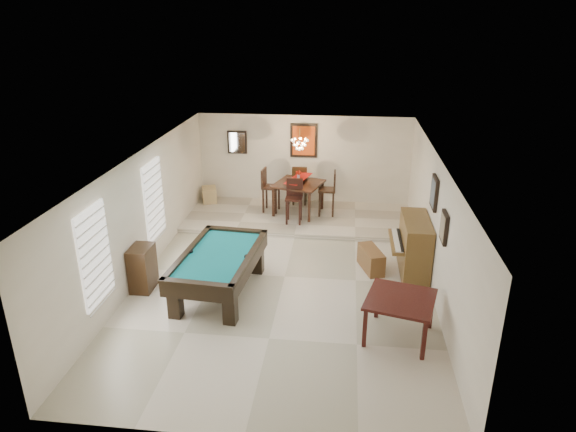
% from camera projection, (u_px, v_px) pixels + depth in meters
% --- Properties ---
extents(ground_plane, '(6.00, 9.00, 0.02)m').
position_uv_depth(ground_plane, '(285.00, 277.00, 10.91)').
color(ground_plane, beige).
extents(wall_back, '(6.00, 0.04, 2.60)m').
position_uv_depth(wall_back, '(304.00, 161.00, 14.58)').
color(wall_back, silver).
rests_on(wall_back, ground_plane).
extents(wall_front, '(6.00, 0.04, 2.60)m').
position_uv_depth(wall_front, '(240.00, 357.00, 6.27)').
color(wall_front, silver).
rests_on(wall_front, ground_plane).
extents(wall_left, '(0.04, 9.00, 2.60)m').
position_uv_depth(wall_left, '(143.00, 214.00, 10.75)').
color(wall_left, silver).
rests_on(wall_left, ground_plane).
extents(wall_right, '(0.04, 9.00, 2.60)m').
position_uv_depth(wall_right, '(435.00, 226.00, 10.11)').
color(wall_right, silver).
rests_on(wall_right, ground_plane).
extents(ceiling, '(6.00, 9.00, 0.04)m').
position_uv_depth(ceiling, '(284.00, 158.00, 9.95)').
color(ceiling, white).
rests_on(ceiling, wall_back).
extents(dining_step, '(6.00, 2.50, 0.12)m').
position_uv_depth(dining_step, '(299.00, 218.00, 13.89)').
color(dining_step, beige).
rests_on(dining_step, ground_plane).
extents(window_left_front, '(0.06, 1.00, 1.70)m').
position_uv_depth(window_left_front, '(95.00, 255.00, 8.68)').
color(window_left_front, white).
rests_on(window_left_front, wall_left).
extents(window_left_rear, '(0.06, 1.00, 1.70)m').
position_uv_depth(window_left_rear, '(154.00, 200.00, 11.26)').
color(window_left_rear, white).
rests_on(window_left_rear, wall_left).
extents(pool_table, '(1.56, 2.61, 0.84)m').
position_uv_depth(pool_table, '(219.00, 274.00, 10.14)').
color(pool_table, black).
rests_on(pool_table, ground_plane).
extents(square_table, '(1.35, 1.35, 0.76)m').
position_uv_depth(square_table, '(399.00, 318.00, 8.75)').
color(square_table, black).
rests_on(square_table, ground_plane).
extents(upright_piano, '(0.83, 1.48, 1.24)m').
position_uv_depth(upright_piano, '(408.00, 247.00, 10.85)').
color(upright_piano, brown).
rests_on(upright_piano, ground_plane).
extents(piano_bench, '(0.59, 0.92, 0.48)m').
position_uv_depth(piano_bench, '(371.00, 259.00, 11.13)').
color(piano_bench, brown).
rests_on(piano_bench, ground_plane).
extents(apothecary_chest, '(0.41, 0.61, 0.92)m').
position_uv_depth(apothecary_chest, '(142.00, 268.00, 10.27)').
color(apothecary_chest, black).
rests_on(apothecary_chest, ground_plane).
extents(dining_table, '(1.46, 1.46, 0.97)m').
position_uv_depth(dining_table, '(298.00, 196.00, 13.90)').
color(dining_table, black).
rests_on(dining_table, dining_step).
extents(flower_vase, '(0.15, 0.15, 0.22)m').
position_uv_depth(flower_vase, '(298.00, 175.00, 13.68)').
color(flower_vase, '#A6200E').
rests_on(flower_vase, dining_table).
extents(dining_chair_south, '(0.42, 0.42, 1.15)m').
position_uv_depth(dining_chair_south, '(294.00, 202.00, 13.21)').
color(dining_chair_south, black).
rests_on(dining_chair_south, dining_step).
extents(dining_chair_north, '(0.43, 0.43, 1.13)m').
position_uv_depth(dining_chair_north, '(300.00, 184.00, 14.56)').
color(dining_chair_north, black).
rests_on(dining_chair_north, dining_step).
extents(dining_chair_west, '(0.49, 0.49, 1.20)m').
position_uv_depth(dining_chair_west, '(271.00, 190.00, 13.98)').
color(dining_chair_west, black).
rests_on(dining_chair_west, dining_step).
extents(dining_chair_east, '(0.46, 0.46, 1.21)m').
position_uv_depth(dining_chair_east, '(327.00, 193.00, 13.73)').
color(dining_chair_east, black).
rests_on(dining_chair_east, dining_step).
extents(corner_bench, '(0.52, 0.58, 0.43)m').
position_uv_depth(corner_bench, '(209.00, 195.00, 14.79)').
color(corner_bench, tan).
rests_on(corner_bench, dining_step).
extents(chandelier, '(0.44, 0.44, 0.60)m').
position_uv_depth(chandelier, '(300.00, 140.00, 13.05)').
color(chandelier, '#FFE5B2').
rests_on(chandelier, ceiling).
extents(back_painting, '(0.75, 0.06, 0.95)m').
position_uv_depth(back_painting, '(304.00, 141.00, 14.32)').
color(back_painting, '#D84C14').
rests_on(back_painting, wall_back).
extents(back_mirror, '(0.55, 0.06, 0.65)m').
position_uv_depth(back_mirror, '(237.00, 142.00, 14.56)').
color(back_mirror, white).
rests_on(back_mirror, wall_back).
extents(right_picture_upper, '(0.06, 0.55, 0.65)m').
position_uv_depth(right_picture_upper, '(434.00, 193.00, 10.17)').
color(right_picture_upper, slate).
rests_on(right_picture_upper, wall_right).
extents(right_picture_lower, '(0.06, 0.45, 0.55)m').
position_uv_depth(right_picture_lower, '(444.00, 227.00, 9.04)').
color(right_picture_lower, gray).
rests_on(right_picture_lower, wall_right).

